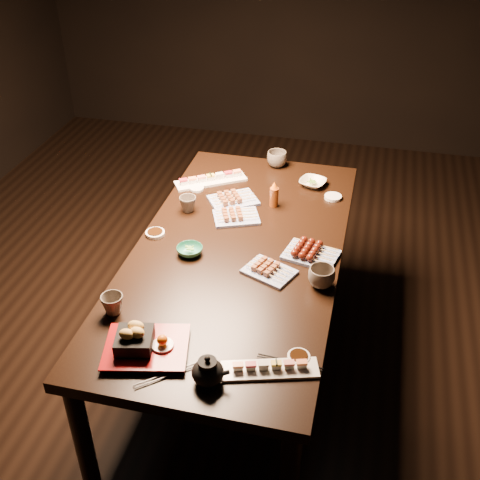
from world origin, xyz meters
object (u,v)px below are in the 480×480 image
Objects in this scene: sushi_platter_far at (211,178)px; sushi_platter_near at (270,367)px; yakitori_plate_center at (236,214)px; teacup_near_left at (113,304)px; tempura_tray at (145,340)px; teacup_mid_right at (321,277)px; edamame_bowl_green at (190,251)px; teacup_far_left at (188,204)px; edamame_bowl_cream at (313,183)px; teapot at (208,370)px; condiment_bottle at (274,194)px; yakitori_plate_left at (233,197)px; yakitori_plate_right at (269,268)px; dining_table at (238,314)px; teacup_far_right at (277,159)px.

sushi_platter_near is at bearing 81.56° from sushi_platter_far.
yakitori_plate_center is 2.43× the size of teacup_near_left.
tempura_tray is 0.76m from teacup_mid_right.
sushi_platter_far is 0.99m from teacup_mid_right.
sushi_platter_near is 2.95× the size of edamame_bowl_green.
edamame_bowl_cream is at bearing 35.37° from teacup_far_left.
sushi_platter_far is 2.89× the size of teapot.
teacup_far_left is (-0.24, 0.01, 0.01)m from yakitori_plate_center.
teacup_near_left is 1.02m from condiment_bottle.
edamame_bowl_cream is (0.31, 0.41, -0.01)m from yakitori_plate_center.
yakitori_plate_center is 0.92× the size of yakitori_plate_left.
yakitori_plate_right is 0.64m from teapot.
yakitori_plate_left is 1.76× the size of teapot.
yakitori_plate_center is 0.22m from condiment_bottle.
sushi_platter_near is at bearing -88.46° from edamame_bowl_cream.
teacup_far_left is (-0.59, 0.93, 0.02)m from sushi_platter_near.
teapot is at bearing -68.92° from teacup_far_left.
sushi_platter_near is (0.28, -0.67, 0.40)m from dining_table.
sushi_platter_near is 3.84× the size of teacup_near_left.
tempura_tray reaches higher than dining_table.
teacup_near_left is at bearing 52.99° from sushi_platter_far.
teacup_far_left is at bearing 109.38° from teapot.
dining_table is 0.45m from yakitori_plate_right.
teacup_far_left is at bearing -160.09° from condiment_bottle.
yakitori_plate_left is 2.62× the size of teacup_near_left.
sushi_platter_near is 0.44m from tempura_tray.
yakitori_plate_center is at bearing 68.87° from teacup_near_left.
yakitori_plate_right reaches higher than dining_table.
edamame_bowl_green is at bearing -165.26° from yakitori_plate_right.
dining_table is 0.75m from sushi_platter_far.
dining_table is 0.82m from sushi_platter_near.
teacup_near_left is at bearing -154.93° from teacup_mid_right.
teacup_near_left reaches higher than edamame_bowl_cream.
edamame_bowl_cream is at bearing 57.68° from condiment_bottle.
yakitori_plate_right is 0.55m from condiment_bottle.
tempura_tray is 2.27× the size of teapot.
yakitori_plate_left is at bearing 74.66° from tempura_tray.
teacup_near_left reaches higher than sushi_platter_near.
yakitori_plate_right reaches higher than sushi_platter_far.
teacup_far_left is at bearing 86.20° from teacup_near_left.
edamame_bowl_green is 0.47m from teacup_near_left.
teacup_far_right reaches higher than teacup_near_left.
condiment_bottle is (-0.08, 0.54, 0.04)m from yakitori_plate_right.
teacup_far_right reaches higher than teacup_far_left.
dining_table is 0.58m from teacup_far_left.
teacup_far_right is at bearing 76.66° from edamame_bowl_green.
yakitori_plate_center is at bearing 91.45° from sushi_platter_far.
edamame_bowl_cream is 0.68m from teacup_far_left.
sushi_platter_near reaches higher than dining_table.
teacup_mid_right is at bearing -69.61° from teacup_far_right.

